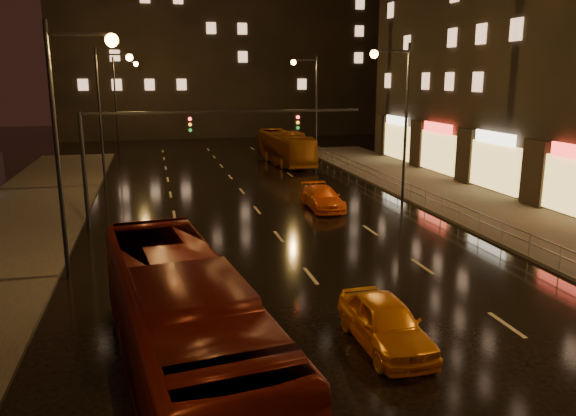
{
  "coord_description": "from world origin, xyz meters",
  "views": [
    {
      "loc": [
        -6.01,
        -10.91,
        7.95
      ],
      "look_at": [
        -0.54,
        11.72,
        2.5
      ],
      "focal_mm": 35.0,
      "sensor_mm": 36.0,
      "label": 1
    }
  ],
  "objects_px": {
    "bus_red": "(183,328)",
    "bus_curb": "(285,148)",
    "taxi_near": "(385,323)",
    "taxi_far": "(323,198)"
  },
  "relations": [
    {
      "from": "taxi_near",
      "to": "taxi_far",
      "type": "xyz_separation_m",
      "value": [
        3.5,
        17.86,
        -0.08
      ]
    },
    {
      "from": "taxi_near",
      "to": "bus_red",
      "type": "bearing_deg",
      "value": -171.52
    },
    {
      "from": "bus_red",
      "to": "bus_curb",
      "type": "distance_m",
      "value": 39.1
    },
    {
      "from": "bus_red",
      "to": "bus_curb",
      "type": "xyz_separation_m",
      "value": [
        11.52,
        37.37,
        -0.18
      ]
    },
    {
      "from": "taxi_near",
      "to": "taxi_far",
      "type": "height_order",
      "value": "taxi_near"
    },
    {
      "from": "taxi_near",
      "to": "taxi_far",
      "type": "relative_size",
      "value": 0.95
    },
    {
      "from": "bus_curb",
      "to": "taxi_near",
      "type": "xyz_separation_m",
      "value": [
        -5.5,
        -36.4,
        -0.76
      ]
    },
    {
      "from": "taxi_far",
      "to": "bus_red",
      "type": "bearing_deg",
      "value": -116.4
    },
    {
      "from": "bus_red",
      "to": "taxi_near",
      "type": "relative_size",
      "value": 2.75
    },
    {
      "from": "bus_red",
      "to": "taxi_far",
      "type": "distance_m",
      "value": 21.12
    }
  ]
}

